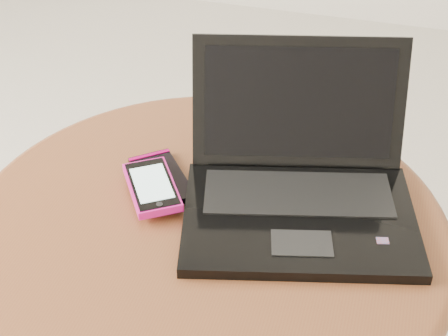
# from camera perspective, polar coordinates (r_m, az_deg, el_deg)

# --- Properties ---
(table) EXTENTS (0.69, 0.69, 0.55)m
(table) POSITION_cam_1_polar(r_m,az_deg,el_deg) (1.04, -1.45, -9.32)
(table) COLOR #5D2C1E
(table) RESTS_ON ground
(laptop) EXTENTS (0.38, 0.35, 0.20)m
(laptop) POSITION_cam_1_polar(r_m,az_deg,el_deg) (0.97, 6.29, -1.32)
(laptop) COLOR black
(laptop) RESTS_ON table
(phone_black) EXTENTS (0.13, 0.14, 0.01)m
(phone_black) POSITION_cam_1_polar(r_m,az_deg,el_deg) (1.03, -5.26, -0.89)
(phone_black) COLOR black
(phone_black) RESTS_ON table
(phone_pink) EXTENTS (0.12, 0.13, 0.01)m
(phone_pink) POSITION_cam_1_polar(r_m,az_deg,el_deg) (0.99, -6.03, -1.56)
(phone_pink) COLOR #EE1899
(phone_pink) RESTS_ON phone_black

